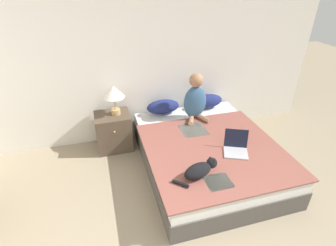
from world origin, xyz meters
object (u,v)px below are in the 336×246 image
Objects in this scene: nightstand at (114,131)px; person_sitting at (195,99)px; cat_tabby at (200,170)px; pillow_near at (163,107)px; bed at (207,154)px; pillow_far at (207,101)px; table_lamp at (114,93)px; laptop_open at (236,148)px.

person_sitting is at bearing -9.05° from nightstand.
cat_tabby is 0.95× the size of nightstand.
pillow_near is 0.90× the size of nightstand.
nightstand is at bearing 144.43° from bed.
pillow_near is 0.76m from pillow_far.
pillow_near is at bearing 147.61° from person_sitting.
pillow_far is 0.47m from person_sitting.
bed is 1.59m from table_lamp.
laptop_open is at bearing -96.35° from pillow_far.
person_sitting is at bearing -139.85° from pillow_far.
bed is at bearing -67.83° from pillow_near.
table_lamp is at bearing 100.15° from cat_tabby.
nightstand is at bearing 102.29° from cat_tabby.
laptop_open reaches higher than cat_tabby.
table_lamp is at bearing -175.07° from pillow_near.
pillow_near is 0.87m from nightstand.
person_sitting is (0.05, 0.66, 0.55)m from bed.
person_sitting is 1.36m from nightstand.
pillow_near is 0.55m from person_sitting.
bed is 1.06m from pillow_near.
bed is 4.07× the size of pillow_far.
laptop_open is at bearing -39.36° from nightstand.
nightstand is (-0.82, -0.08, -0.28)m from pillow_near.
pillow_near reaches higher than nightstand.
cat_tabby reaches higher than bed.
bed is 0.49m from laptop_open.
pillow_far reaches higher than bed.
pillow_far is 1.55m from table_lamp.
cat_tabby is 1.22× the size of table_lamp.
pillow_near is 0.83m from table_lamp.
table_lamp is at bearing 142.54° from bed.
cat_tabby reaches higher than nightstand.
pillow_far is at bearing 107.70° from laptop_open.
pillow_far reaches higher than nightstand.
person_sitting reaches higher than nightstand.
cat_tabby is at bearing -61.17° from nightstand.
pillow_near is 1.40m from laptop_open.
pillow_near is at bearing 180.00° from pillow_far.
pillow_near reaches higher than cat_tabby.
bed is 5.49× the size of laptop_open.
laptop_open is (0.19, -0.98, -0.26)m from person_sitting.
table_lamp reaches higher than nightstand.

